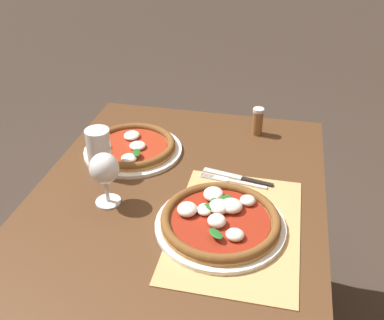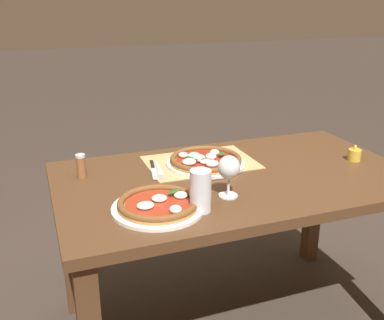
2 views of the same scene
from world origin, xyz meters
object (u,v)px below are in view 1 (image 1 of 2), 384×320
object	(u,v)px
pizza_near	(220,220)
pizza_far	(133,147)
wine_glass	(104,170)
fork	(233,181)
pepper_shaker	(258,121)
pint_glass	(100,153)
knife	(237,177)

from	to	relation	value
pizza_near	pizza_far	world-z (taller)	pizza_near
wine_glass	fork	distance (m)	0.38
pepper_shaker	fork	bearing A→B (deg)	172.41
pizza_far	wine_glass	xyz separation A→B (m)	(-0.27, -0.02, 0.09)
pizza_near	fork	size ratio (longest dim) A/B	1.66
fork	pint_glass	bearing A→B (deg)	94.22
wine_glass	knife	size ratio (longest dim) A/B	0.72
wine_glass	pint_glass	bearing A→B (deg)	28.28
pizza_far	knife	xyz separation A→B (m)	(-0.08, -0.35, -0.01)
pint_glass	pizza_far	bearing A→B (deg)	-22.56
pizza_near	knife	bearing A→B (deg)	-4.19
pint_glass	pepper_shaker	world-z (taller)	pint_glass
wine_glass	fork	bearing A→B (deg)	-62.90
pizza_near	fork	distance (m)	0.20
pizza_far	pepper_shaker	xyz separation A→B (m)	(0.21, -0.38, 0.03)
pizza_near	pint_glass	bearing A→B (deg)	66.12
pizza_far	wine_glass	size ratio (longest dim) A/B	2.04
fork	knife	size ratio (longest dim) A/B	0.93
fork	pepper_shaker	bearing A→B (deg)	-7.59
wine_glass	fork	world-z (taller)	wine_glass
wine_glass	pint_glass	distance (m)	0.16
pepper_shaker	pizza_near	bearing A→B (deg)	174.80
pepper_shaker	wine_glass	bearing A→B (deg)	142.50
fork	pepper_shaker	world-z (taller)	pepper_shaker
pizza_near	knife	size ratio (longest dim) A/B	1.56
pint_glass	knife	size ratio (longest dim) A/B	0.68
wine_glass	pepper_shaker	distance (m)	0.60
pint_glass	pizza_near	bearing A→B (deg)	-113.88
knife	pizza_far	bearing A→B (deg)	77.18
knife	pizza_near	bearing A→B (deg)	175.81
wine_glass	pizza_far	bearing A→B (deg)	3.94
pepper_shaker	pizza_far	bearing A→B (deg)	118.41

